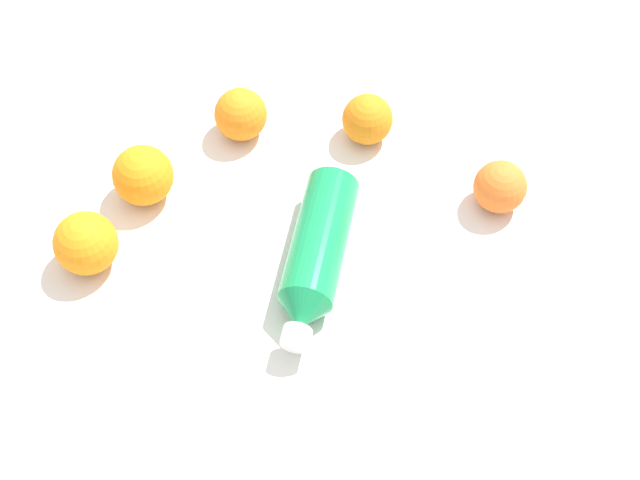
{
  "coord_description": "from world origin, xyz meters",
  "views": [
    {
      "loc": [
        0.24,
        -0.54,
        0.96
      ],
      "look_at": [
        -0.01,
        0.04,
        0.03
      ],
      "focal_mm": 49.97,
      "sensor_mm": 36.0,
      "label": 1
    }
  ],
  "objects_px": {
    "orange_4": "(367,119)",
    "water_bottle": "(316,254)",
    "orange_1": "(86,243)",
    "orange_0": "(143,175)",
    "orange_3": "(241,114)",
    "orange_2": "(500,187)"
  },
  "relations": [
    {
      "from": "water_bottle",
      "to": "orange_3",
      "type": "xyz_separation_m",
      "value": [
        -0.19,
        0.17,
        0.0
      ]
    },
    {
      "from": "orange_0",
      "to": "orange_1",
      "type": "height_order",
      "value": "same"
    },
    {
      "from": "orange_1",
      "to": "orange_4",
      "type": "xyz_separation_m",
      "value": [
        0.24,
        0.34,
        -0.01
      ]
    },
    {
      "from": "water_bottle",
      "to": "orange_1",
      "type": "xyz_separation_m",
      "value": [
        -0.27,
        -0.1,
        0.01
      ]
    },
    {
      "from": "water_bottle",
      "to": "orange_2",
      "type": "relative_size",
      "value": 3.56
    },
    {
      "from": "orange_0",
      "to": "orange_1",
      "type": "xyz_separation_m",
      "value": [
        -0.01,
        -0.12,
        0.0
      ]
    },
    {
      "from": "orange_2",
      "to": "orange_4",
      "type": "height_order",
      "value": "same"
    },
    {
      "from": "water_bottle",
      "to": "orange_3",
      "type": "bearing_deg",
      "value": -144.07
    },
    {
      "from": "orange_3",
      "to": "orange_4",
      "type": "distance_m",
      "value": 0.18
    },
    {
      "from": "orange_1",
      "to": "water_bottle",
      "type": "bearing_deg",
      "value": 20.86
    },
    {
      "from": "orange_0",
      "to": "orange_1",
      "type": "distance_m",
      "value": 0.12
    },
    {
      "from": "orange_2",
      "to": "orange_4",
      "type": "distance_m",
      "value": 0.21
    },
    {
      "from": "water_bottle",
      "to": "orange_1",
      "type": "distance_m",
      "value": 0.29
    },
    {
      "from": "orange_1",
      "to": "orange_4",
      "type": "height_order",
      "value": "orange_1"
    },
    {
      "from": "orange_0",
      "to": "orange_3",
      "type": "bearing_deg",
      "value": 65.52
    },
    {
      "from": "orange_1",
      "to": "orange_0",
      "type": "bearing_deg",
      "value": 84.73
    },
    {
      "from": "water_bottle",
      "to": "orange_0",
      "type": "height_order",
      "value": "orange_0"
    },
    {
      "from": "orange_4",
      "to": "water_bottle",
      "type": "bearing_deg",
      "value": -84.0
    },
    {
      "from": "water_bottle",
      "to": "orange_4",
      "type": "bearing_deg",
      "value": 173.99
    },
    {
      "from": "water_bottle",
      "to": "orange_2",
      "type": "distance_m",
      "value": 0.26
    },
    {
      "from": "orange_3",
      "to": "orange_0",
      "type": "bearing_deg",
      "value": -114.48
    },
    {
      "from": "orange_2",
      "to": "orange_3",
      "type": "xyz_separation_m",
      "value": [
        -0.37,
        -0.02,
        0.0
      ]
    }
  ]
}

